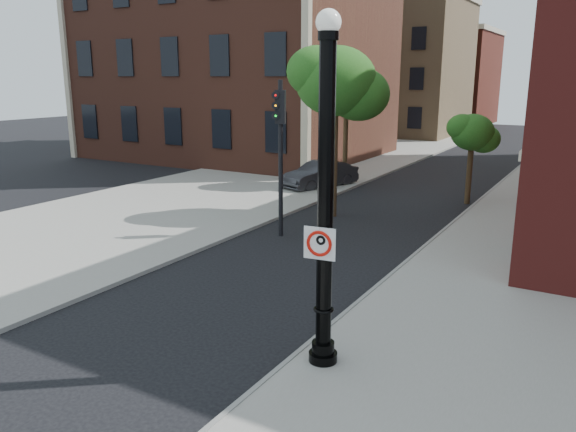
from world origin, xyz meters
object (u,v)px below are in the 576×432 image
Objects in this scene: parked_car at (320,175)px; traffic_signal_left at (280,133)px; no_parking_sign at (320,243)px; lamppost at (325,215)px; traffic_signal_right at (530,155)px.

traffic_signal_left is at bearing -51.12° from parked_car.
no_parking_sign reaches higher than parked_car.
lamppost is 9.15m from traffic_signal_left.
lamppost reaches higher than traffic_signal_left.
traffic_signal_right is at bearing -11.58° from parked_car.
no_parking_sign is 0.13× the size of traffic_signal_right.
traffic_signal_right is at bearing 76.76° from lamppost.
traffic_signal_left reaches higher than parked_car.
traffic_signal_right is (10.32, -6.50, 2.48)m from parked_car.
parked_car is at bearing 117.43° from lamppost.
no_parking_sign is at bearing -76.91° from traffic_signal_left.
lamppost is 1.39× the size of traffic_signal_right.
no_parking_sign is 9.32m from traffic_signal_left.
traffic_signal_right is at bearing 69.57° from no_parking_sign.
lamppost is at bearing -41.94° from parked_car.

